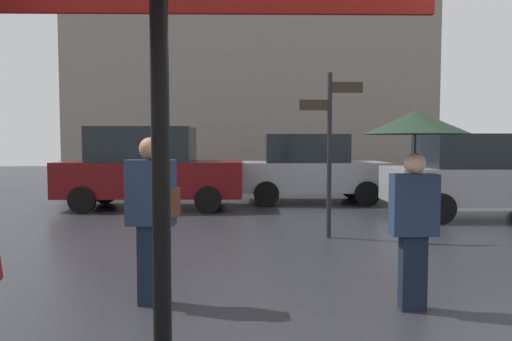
% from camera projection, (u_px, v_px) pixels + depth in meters
% --- Properties ---
extents(pedestrian_with_umbrella, '(1.01, 1.01, 1.96)m').
position_uv_depth(pedestrian_with_umbrella, '(415.00, 151.00, 4.50)').
color(pedestrian_with_umbrella, black).
rests_on(pedestrian_with_umbrella, ground).
extents(pedestrian_with_bag, '(0.52, 0.24, 1.70)m').
position_uv_depth(pedestrian_with_bag, '(153.00, 210.00, 4.70)').
color(pedestrian_with_bag, black).
rests_on(pedestrian_with_bag, ground).
extents(parked_car_left, '(4.51, 1.95, 2.04)m').
position_uv_depth(parked_car_left, '(150.00, 168.00, 11.70)').
color(parked_car_left, '#590C0F').
rests_on(parked_car_left, ground).
extents(parked_car_right, '(4.00, 1.95, 1.87)m').
position_uv_depth(parked_car_right, '(310.00, 168.00, 12.86)').
color(parked_car_right, gray).
rests_on(parked_car_right, ground).
extents(parked_car_distant, '(4.25, 2.00, 1.84)m').
position_uv_depth(parked_car_distant, '(483.00, 175.00, 10.33)').
color(parked_car_distant, gray).
rests_on(parked_car_distant, ground).
extents(street_signpost, '(1.08, 0.08, 2.84)m').
position_uv_depth(street_signpost, '(330.00, 138.00, 7.98)').
color(street_signpost, black).
rests_on(street_signpost, ground).
extents(building_block, '(15.80, 2.41, 12.06)m').
position_uv_depth(building_block, '(251.00, 42.00, 20.34)').
color(building_block, gray).
rests_on(building_block, ground).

